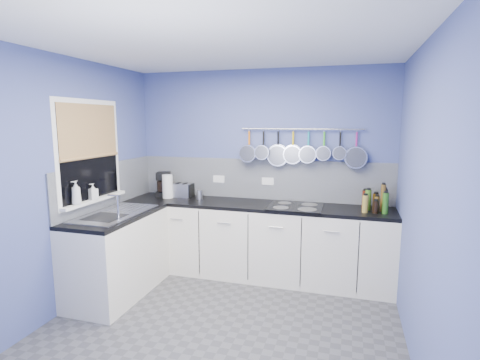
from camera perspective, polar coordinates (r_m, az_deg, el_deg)
The scene contains 45 objects.
floor at distance 3.73m, azimuth -2.69°, elevation -21.39°, with size 3.20×3.00×0.02m, color #47474C.
ceiling at distance 3.28m, azimuth -3.04°, elevation 20.15°, with size 3.20×3.00×0.02m, color white.
wall_back at distance 4.71m, azimuth 3.19°, elevation 1.37°, with size 3.20×0.02×2.50m, color #475290.
wall_front at distance 1.96m, azimuth -17.72°, elevation -10.08°, with size 3.20×0.02×2.50m, color #475290.
wall_left at distance 4.09m, azimuth -24.68°, elevation -0.62°, with size 0.02×3.00×2.50m, color #475290.
wall_right at distance 3.15m, azimuth 26.09°, elevation -3.40°, with size 0.02×3.00×2.50m, color #475290.
backsplash_back at distance 4.70m, azimuth 3.11°, elevation 0.13°, with size 3.20×0.02×0.50m, color gray.
backsplash_left at distance 4.56m, azimuth -19.47°, elevation -0.67°, with size 0.02×1.80×0.50m, color gray.
cabinet_run_back at distance 4.60m, azimuth 2.20°, elevation -9.31°, with size 3.20×0.60×0.86m, color silver.
worktop_back at distance 4.48m, azimuth 2.24°, elevation -3.84°, with size 3.20×0.60×0.04m, color black.
cabinet_run_left at distance 4.33m, azimuth -18.16°, elevation -10.94°, with size 0.60×1.20×0.86m, color silver.
worktop_left at distance 4.21m, azimuth -18.46°, elevation -5.16°, with size 0.60×1.20×0.04m, color black.
window_frame at distance 4.26m, azimuth -21.95°, elevation 3.98°, with size 0.01×1.00×1.10m, color white.
window_glass at distance 4.26m, azimuth -21.90°, elevation 3.98°, with size 0.01×0.90×1.00m, color black.
bamboo_blind at distance 4.24m, azimuth -22.00°, elevation 7.00°, with size 0.01×0.90×0.55m, color #9D754C.
window_sill at distance 4.32m, azimuth -21.29°, elevation -2.84°, with size 0.10×0.98×0.03m, color white.
sink_unit at distance 4.20m, azimuth -18.47°, elevation -4.84°, with size 0.50×0.95×0.01m, color silver.
mixer_tap at distance 3.94m, azimuth -18.13°, elevation -3.84°, with size 0.12×0.08×0.26m, color silver, non-canonical shape.
socket_left at distance 4.85m, azimuth -3.26°, elevation 0.15°, with size 0.15×0.01×0.09m, color white.
socket_right at distance 4.67m, azimuth 4.27°, elevation -0.19°, with size 0.15×0.01×0.09m, color white.
pot_rail at distance 4.52m, azimuth 9.31°, elevation 7.69°, with size 0.02×0.02×1.45m, color silver.
soap_bottle_a at distance 4.05m, azimuth -23.74°, elevation -1.79°, with size 0.09×0.09×0.24m, color white.
soap_bottle_b at distance 4.25m, azimuth -21.52°, elevation -1.64°, with size 0.08×0.08×0.17m, color white.
paper_towel at distance 4.85m, azimuth -10.99°, elevation -0.97°, with size 0.13×0.13×0.30m, color white.
coffee_maker at distance 4.98m, azimuth -11.69°, elevation -0.64°, with size 0.18×0.20×0.31m, color black, non-canonical shape.
toaster at distance 4.90m, azimuth -8.87°, elevation -1.55°, with size 0.27×0.15×0.17m, color silver.
canister at distance 4.72m, azimuth -6.22°, elevation -2.25°, with size 0.08×0.08×0.11m, color silver.
hob at distance 4.33m, azimuth 8.46°, elevation -4.03°, with size 0.61×0.54×0.01m, color black.
pan_0 at distance 4.64m, azimuth 1.39°, elevation 5.31°, with size 0.22×0.12×0.41m, color silver, non-canonical shape.
pan_1 at distance 4.60m, azimuth 3.59°, elevation 5.49°, with size 0.18×0.13×0.37m, color silver, non-canonical shape.
pan_2 at distance 4.56m, azimuth 5.82°, elevation 4.94°, with size 0.26×0.06×0.45m, color silver, non-canonical shape.
pan_3 at distance 4.53m, azimuth 8.08°, elevation 5.08°, with size 0.23×0.06×0.42m, color silver, non-canonical shape.
pan_4 at distance 4.51m, azimuth 10.37°, elevation 5.11°, with size 0.21×0.10×0.40m, color silver, non-canonical shape.
pan_5 at distance 4.49m, azimuth 12.69°, elevation 5.25°, with size 0.17×0.10×0.36m, color silver, non-canonical shape.
pan_6 at distance 4.49m, azimuth 15.01°, elevation 5.25°, with size 0.16×0.09×0.35m, color silver, non-canonical shape.
pan_7 at distance 4.49m, azimuth 17.31°, elevation 4.54°, with size 0.26×0.08×0.45m, color silver, non-canonical shape.
condiment_0 at distance 4.47m, azimuth 21.25°, elevation -2.74°, with size 0.05×0.05×0.22m, color black.
condiment_1 at distance 4.46m, azimuth 20.02°, elevation -3.06°, with size 0.07×0.07×0.17m, color #8C5914.
condiment_2 at distance 4.44m, azimuth 18.55°, elevation -2.81°, with size 0.07×0.07×0.20m, color #4C190C.
condiment_3 at distance 4.33m, azimuth 20.98°, elevation -2.60°, with size 0.05×0.05×0.30m, color brown.
condiment_4 at distance 4.37m, azimuth 20.14°, elevation -3.39°, with size 0.06×0.06×0.16m, color brown.
condiment_5 at distance 4.36m, azimuth 18.96°, elevation -2.89°, with size 0.06×0.06×0.23m, color #3F721E.
condiment_6 at distance 4.26m, azimuth 21.31°, elevation -3.33°, with size 0.06×0.06×0.22m, color #265919.
condiment_7 at distance 4.25m, azimuth 19.99°, elevation -3.90°, with size 0.07×0.07×0.13m, color black.
condiment_8 at distance 4.24m, azimuth 18.57°, elevation -3.48°, with size 0.06×0.06×0.19m, color olive.
Camera 1 is at (1.06, -3.04, 1.88)m, focal length 27.95 mm.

